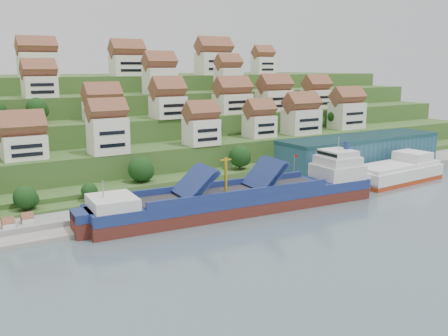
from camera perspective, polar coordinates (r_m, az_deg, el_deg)
ground at (r=125.87m, az=4.56°, el=-4.51°), size 300.00×300.00×0.00m
quay at (r=148.99m, az=7.30°, el=-1.59°), size 180.00×14.00×2.20m
pebble_beach at (r=114.99m, az=-23.50°, el=-6.78°), size 45.00×20.00×1.00m
hillside at (r=214.42m, az=-12.19°, el=4.86°), size 260.00×128.00×31.00m
hillside_village at (r=174.40m, az=-6.89°, el=8.04°), size 157.23×64.77×29.25m
hillside_trees at (r=151.79m, az=-9.83°, el=4.22°), size 144.38×62.73×31.04m
warehouse at (r=170.95m, az=15.26°, el=1.88°), size 60.00×15.00×10.00m
flagpole at (r=142.84m, az=8.05°, el=0.19°), size 1.28×0.16×8.00m
cargo_ship at (r=122.17m, az=2.63°, el=-3.46°), size 74.15×17.06×16.24m
second_ship at (r=161.79m, az=19.18°, el=-0.48°), size 32.58×13.73×9.26m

